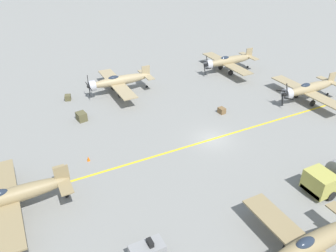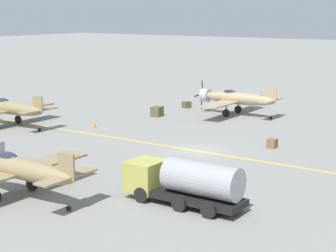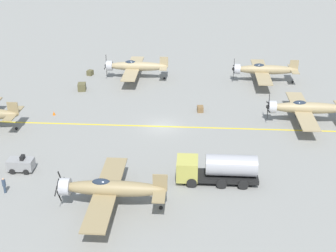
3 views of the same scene
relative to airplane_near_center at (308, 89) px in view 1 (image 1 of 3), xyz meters
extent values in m
plane|color=gray|center=(-2.26, 17.68, -2.01)|extent=(400.00, 400.00, 0.00)
cube|color=yellow|center=(-2.26, 17.68, -2.01)|extent=(0.30, 160.00, 0.01)
ellipsoid|color=tan|center=(0.00, -0.41, 0.04)|extent=(1.50, 9.50, 1.42)
cylinder|color=#B7B7BC|center=(0.00, 4.04, 0.04)|extent=(1.58, 0.90, 1.58)
ellipsoid|color=#232D3D|center=(0.00, 0.73, 0.60)|extent=(0.80, 1.70, 0.76)
cube|color=tan|center=(0.00, 0.35, -0.30)|extent=(12.00, 2.10, 0.16)
cube|color=tan|center=(0.00, -4.50, 0.19)|extent=(4.40, 1.10, 0.12)
cube|color=tan|center=(0.00, -4.50, 0.84)|extent=(0.14, 1.30, 1.60)
sphere|color=black|center=(0.00, 4.54, 0.04)|extent=(0.56, 0.56, 0.56)
cube|color=black|center=(0.84, 4.54, 0.28)|extent=(1.72, 0.06, 0.62)
cube|color=black|center=(-0.25, 4.54, 0.88)|extent=(0.62, 0.06, 1.72)
cube|color=black|center=(-0.84, 4.54, -0.21)|extent=(1.72, 0.06, 0.62)
cube|color=black|center=(0.25, 4.54, -0.80)|extent=(0.62, 0.06, 1.72)
cylinder|color=black|center=(-1.50, 0.35, -0.93)|extent=(0.14, 0.14, 1.26)
cylinder|color=black|center=(-1.50, 0.35, -1.56)|extent=(0.22, 0.90, 0.90)
cylinder|color=black|center=(1.50, 0.35, -0.93)|extent=(0.14, 0.14, 1.26)
cylinder|color=black|center=(1.50, 0.35, -1.56)|extent=(0.22, 0.90, 0.90)
cylinder|color=black|center=(0.00, -4.56, -1.83)|extent=(0.12, 0.36, 0.36)
ellipsoid|color=tan|center=(14.96, 22.79, 0.04)|extent=(1.50, 9.50, 1.42)
cylinder|color=#B7B7BC|center=(14.96, 27.24, 0.04)|extent=(1.58, 0.90, 1.58)
ellipsoid|color=#232D3D|center=(14.96, 23.93, 0.60)|extent=(0.80, 1.70, 0.76)
cube|color=tan|center=(14.96, 23.55, -0.30)|extent=(12.00, 2.10, 0.16)
cube|color=tan|center=(14.96, 18.70, 0.19)|extent=(4.40, 1.10, 0.12)
cube|color=tan|center=(14.96, 18.70, 0.84)|extent=(0.14, 1.30, 1.60)
sphere|color=black|center=(14.96, 27.74, 0.04)|extent=(0.56, 0.56, 0.56)
cube|color=black|center=(15.83, 27.74, -0.03)|extent=(1.76, 0.06, 0.27)
cube|color=black|center=(15.03, 27.74, 0.91)|extent=(0.27, 0.06, 1.76)
cube|color=black|center=(14.09, 27.74, 0.10)|extent=(1.76, 0.06, 0.27)
cube|color=black|center=(14.90, 27.74, -0.83)|extent=(0.27, 0.06, 1.76)
cylinder|color=black|center=(13.46, 23.55, -0.93)|extent=(0.14, 0.14, 1.26)
cylinder|color=black|center=(13.46, 23.55, -1.56)|extent=(0.22, 0.90, 0.90)
cylinder|color=black|center=(16.46, 23.55, -0.93)|extent=(0.14, 0.14, 1.26)
cylinder|color=black|center=(16.46, 23.55, -1.56)|extent=(0.22, 0.90, 0.90)
cylinder|color=black|center=(14.96, 18.64, -1.83)|extent=(0.12, 0.36, 0.36)
ellipsoid|color=tan|center=(14.63, 2.97, 0.04)|extent=(1.50, 9.50, 1.42)
cylinder|color=#B7B7BC|center=(14.63, 7.42, 0.04)|extent=(1.58, 0.90, 1.58)
ellipsoid|color=#232D3D|center=(14.63, 4.11, 0.60)|extent=(0.80, 1.70, 0.76)
cube|color=tan|center=(14.63, 3.73, -0.30)|extent=(12.00, 2.10, 0.16)
cube|color=tan|center=(14.63, -1.12, 0.19)|extent=(4.40, 1.10, 0.12)
cube|color=tan|center=(14.63, -1.12, 0.84)|extent=(0.14, 1.30, 1.60)
sphere|color=black|center=(14.63, 7.92, 0.04)|extent=(0.56, 0.56, 0.56)
cube|color=black|center=(14.33, 7.92, 0.86)|extent=(0.73, 0.06, 1.69)
cube|color=black|center=(13.81, 7.92, -0.26)|extent=(1.69, 0.06, 0.73)
cube|color=black|center=(14.93, 7.92, -0.79)|extent=(0.73, 0.06, 1.69)
cube|color=black|center=(15.45, 7.92, 0.33)|extent=(1.69, 0.06, 0.73)
cylinder|color=black|center=(13.13, 3.73, -0.93)|extent=(0.14, 0.14, 1.26)
cylinder|color=black|center=(13.13, 3.73, -1.56)|extent=(0.22, 0.90, 0.90)
cylinder|color=black|center=(16.13, 3.73, -0.93)|extent=(0.14, 0.14, 1.26)
cylinder|color=black|center=(16.13, 3.73, -1.56)|extent=(0.22, 0.90, 0.90)
cylinder|color=black|center=(14.63, -1.18, -1.83)|extent=(0.12, 0.36, 0.36)
ellipsoid|color=#937E55|center=(-19.60, 20.59, 0.04)|extent=(1.50, 9.50, 1.42)
ellipsoid|color=#232D3D|center=(-19.60, 21.73, 0.60)|extent=(0.80, 1.70, 0.76)
cube|color=#937E55|center=(-19.60, 21.35, -0.30)|extent=(12.00, 2.10, 0.16)
cylinder|color=black|center=(-18.10, 21.35, -0.93)|extent=(0.14, 0.14, 1.26)
cylinder|color=black|center=(-18.10, 21.35, -1.56)|extent=(0.22, 0.90, 0.90)
ellipsoid|color=#947F57|center=(-4.39, 39.49, 0.04)|extent=(1.50, 9.50, 1.42)
cube|color=#947F57|center=(-4.39, 40.25, -0.30)|extent=(12.00, 2.10, 0.16)
cube|color=#947F57|center=(-4.39, 35.40, 0.19)|extent=(4.40, 1.10, 0.12)
cube|color=#947F57|center=(-4.39, 35.40, 0.84)|extent=(0.14, 1.30, 1.60)
cylinder|color=black|center=(-5.89, 40.25, -0.93)|extent=(0.14, 0.14, 1.26)
cylinder|color=black|center=(-5.89, 40.25, -1.56)|extent=(0.22, 0.90, 0.90)
cylinder|color=black|center=(-2.89, 40.25, -0.93)|extent=(0.14, 0.14, 1.26)
cylinder|color=black|center=(-2.89, 40.25, -1.56)|extent=(0.22, 0.90, 0.90)
cylinder|color=black|center=(-4.39, 35.34, -1.83)|extent=(0.12, 0.36, 0.36)
cube|color=#B2AD4C|center=(-14.60, 14.23, -0.59)|extent=(2.50, 2.08, 2.00)
cylinder|color=black|center=(-15.79, 13.75, -1.51)|extent=(0.30, 1.00, 1.00)
cylinder|color=black|center=(-13.41, 13.75, -1.51)|extent=(0.30, 1.00, 1.00)
cylinder|color=black|center=(-13.41, 10.87, -1.51)|extent=(0.30, 1.00, 1.00)
cube|color=gray|center=(-13.84, 31.32, -1.21)|extent=(1.40, 2.60, 1.10)
cube|color=black|center=(-13.84, 31.06, -0.44)|extent=(0.70, 0.36, 0.44)
cylinder|color=black|center=(-13.15, 32.04, -1.71)|extent=(0.20, 0.60, 0.60)
cylinder|color=black|center=(-13.15, 30.61, -1.71)|extent=(0.20, 0.60, 0.60)
cube|color=brown|center=(2.61, 12.98, -1.62)|extent=(1.02, 0.88, 0.79)
cube|color=brown|center=(9.32, 30.43, -1.45)|extent=(1.50, 1.31, 1.12)
cube|color=brown|center=(16.17, 30.72, -1.61)|extent=(1.16, 1.06, 0.80)
cone|color=orange|center=(0.28, 32.02, -1.74)|extent=(0.36, 0.36, 0.55)
camera|label=1|loc=(-28.95, 37.31, 19.41)|focal=35.00mm
camera|label=2|loc=(-43.01, -6.96, 9.97)|focal=60.00mm
camera|label=3|loc=(-54.35, 13.51, 22.92)|focal=50.00mm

